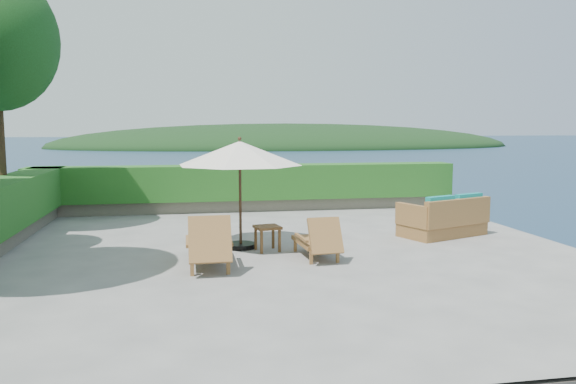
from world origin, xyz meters
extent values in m
plane|color=gray|center=(0.00, 0.00, 0.00)|extent=(12.00, 12.00, 0.00)
cube|color=#544B42|center=(0.00, 0.00, -1.55)|extent=(12.00, 12.00, 3.00)
ellipsoid|color=black|center=(25.00, 140.00, -3.00)|extent=(126.00, 57.60, 12.60)
cube|color=gray|center=(0.00, 5.60, 0.18)|extent=(12.00, 0.60, 0.36)
cube|color=#194E16|center=(0.00, 5.60, 0.85)|extent=(12.40, 0.90, 1.00)
cylinder|color=#3E2C17|center=(-6.00, 3.20, 2.34)|extent=(0.20, 0.20, 4.68)
cylinder|color=black|center=(-0.73, 0.53, 0.05)|extent=(0.78, 0.78, 0.10)
cylinder|color=#362113|center=(-0.73, 0.53, 1.09)|extent=(0.07, 0.07, 2.19)
cone|color=white|center=(-0.73, 0.53, 1.94)|extent=(3.22, 3.22, 0.48)
sphere|color=#362113|center=(-0.73, 0.53, 2.23)|extent=(0.10, 0.10, 0.08)
cube|color=#9B5D38|center=(-1.73, -1.49, 0.14)|extent=(0.06, 0.06, 0.28)
cube|color=#9B5D38|center=(-1.13, -1.49, 0.14)|extent=(0.06, 0.06, 0.28)
cube|color=#9B5D38|center=(-1.74, -0.21, 0.14)|extent=(0.06, 0.06, 0.28)
cube|color=#9B5D38|center=(-1.14, -0.21, 0.14)|extent=(0.06, 0.06, 0.28)
cube|color=#9B5D38|center=(-1.44, -0.74, 0.32)|extent=(0.71, 1.39, 0.10)
cube|color=#9B5D38|center=(-1.43, -1.55, 0.62)|extent=(0.71, 0.45, 0.75)
cube|color=#9B5D38|center=(-1.80, -0.96, 0.48)|extent=(0.07, 0.91, 0.05)
cube|color=#9B5D38|center=(-1.07, -0.96, 0.48)|extent=(0.07, 0.91, 0.05)
cube|color=#9B5D38|center=(0.38, -1.08, 0.12)|extent=(0.06, 0.06, 0.23)
cube|color=#9B5D38|center=(0.89, -1.04, 0.12)|extent=(0.06, 0.06, 0.23)
cube|color=#9B5D38|center=(0.30, 0.00, 0.12)|extent=(0.06, 0.06, 0.23)
cube|color=#9B5D38|center=(0.81, 0.04, 0.12)|extent=(0.06, 0.06, 0.23)
cube|color=#9B5D38|center=(0.59, -0.43, 0.27)|extent=(0.68, 1.21, 0.08)
cube|color=#9B5D38|center=(0.64, -1.10, 0.52)|extent=(0.62, 0.43, 0.63)
cube|color=#9B5D38|center=(0.30, -0.63, 0.41)|extent=(0.11, 0.77, 0.05)
cube|color=#9B5D38|center=(0.91, -0.58, 0.41)|extent=(0.11, 0.77, 0.05)
cube|color=brown|center=(-0.38, -0.07, 0.23)|extent=(0.05, 0.05, 0.46)
cube|color=brown|center=(-0.02, 0.00, 0.23)|extent=(0.05, 0.05, 0.46)
cube|color=brown|center=(-0.45, 0.30, 0.23)|extent=(0.05, 0.05, 0.46)
cube|color=brown|center=(-0.09, 0.37, 0.23)|extent=(0.05, 0.05, 0.46)
cube|color=brown|center=(-0.23, 0.15, 0.48)|extent=(0.56, 0.56, 0.05)
cube|color=#9B5D38|center=(3.91, 1.03, 0.21)|extent=(2.15, 1.61, 0.43)
cube|color=#9B5D38|center=(4.07, 0.61, 0.59)|extent=(1.86, 0.85, 0.59)
cube|color=#9B5D38|center=(3.05, 0.69, 0.54)|extent=(0.47, 0.95, 0.48)
cube|color=#9B5D38|center=(4.77, 1.37, 0.54)|extent=(0.47, 0.95, 0.48)
cube|color=#128380|center=(3.47, 0.92, 0.53)|extent=(1.06, 1.03, 0.19)
cube|color=#128380|center=(4.31, 1.25, 0.53)|extent=(1.06, 1.03, 0.19)
cube|color=#128380|center=(3.61, 0.55, 0.77)|extent=(0.76, 0.41, 0.39)
cube|color=#128380|center=(4.46, 0.88, 0.77)|extent=(0.76, 0.41, 0.39)
camera|label=1|loc=(-1.78, -10.72, 2.47)|focal=35.00mm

